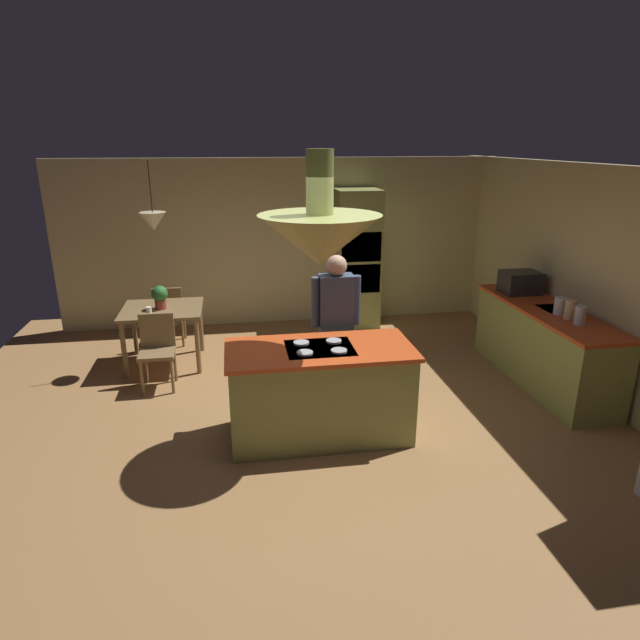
{
  "coord_description": "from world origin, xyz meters",
  "views": [
    {
      "loc": [
        -0.76,
        -4.88,
        2.8
      ],
      "look_at": [
        0.1,
        0.4,
        1.0
      ],
      "focal_mm": 30.21,
      "sensor_mm": 36.0,
      "label": 1
    }
  ],
  "objects_px": {
    "kitchen_island": "(320,392)",
    "canister_tea": "(560,306)",
    "dining_table": "(163,316)",
    "potted_plant_on_table": "(160,296)",
    "cup_on_table": "(149,311)",
    "canister_flour": "(580,315)",
    "microwave_on_counter": "(520,282)",
    "oven_tower": "(357,259)",
    "person_at_island": "(336,320)",
    "chair_by_back_wall": "(169,312)",
    "chair_facing_island": "(157,346)",
    "canister_sugar": "(570,310)"
  },
  "relations": [
    {
      "from": "potted_plant_on_table",
      "to": "cup_on_table",
      "type": "distance_m",
      "value": 0.26
    },
    {
      "from": "oven_tower",
      "to": "potted_plant_on_table",
      "type": "distance_m",
      "value": 3.04
    },
    {
      "from": "canister_flour",
      "to": "oven_tower",
      "type": "bearing_deg",
      "value": 119.99
    },
    {
      "from": "chair_by_back_wall",
      "to": "kitchen_island",
      "type": "bearing_deg",
      "value": 121.52
    },
    {
      "from": "dining_table",
      "to": "person_at_island",
      "type": "bearing_deg",
      "value": -35.24
    },
    {
      "from": "chair_facing_island",
      "to": "canister_sugar",
      "type": "xyz_separation_m",
      "value": [
        4.54,
        -1.02,
        0.53
      ]
    },
    {
      "from": "chair_by_back_wall",
      "to": "microwave_on_counter",
      "type": "distance_m",
      "value": 4.75
    },
    {
      "from": "oven_tower",
      "to": "canister_flour",
      "type": "distance_m",
      "value": 3.48
    },
    {
      "from": "kitchen_island",
      "to": "microwave_on_counter",
      "type": "xyz_separation_m",
      "value": [
        2.84,
        1.49,
        0.6
      ]
    },
    {
      "from": "person_at_island",
      "to": "canister_tea",
      "type": "bearing_deg",
      "value": -2.4
    },
    {
      "from": "potted_plant_on_table",
      "to": "microwave_on_counter",
      "type": "xyz_separation_m",
      "value": [
        4.55,
        -0.59,
        0.14
      ]
    },
    {
      "from": "canister_sugar",
      "to": "kitchen_island",
      "type": "bearing_deg",
      "value": -171.82
    },
    {
      "from": "cup_on_table",
      "to": "microwave_on_counter",
      "type": "relative_size",
      "value": 0.2
    },
    {
      "from": "cup_on_table",
      "to": "person_at_island",
      "type": "bearing_deg",
      "value": -29.13
    },
    {
      "from": "kitchen_island",
      "to": "dining_table",
      "type": "relative_size",
      "value": 1.79
    },
    {
      "from": "kitchen_island",
      "to": "person_at_island",
      "type": "distance_m",
      "value": 0.9
    },
    {
      "from": "dining_table",
      "to": "microwave_on_counter",
      "type": "height_order",
      "value": "microwave_on_counter"
    },
    {
      "from": "potted_plant_on_table",
      "to": "canister_sugar",
      "type": "xyz_separation_m",
      "value": [
        4.55,
        -1.67,
        0.11
      ]
    },
    {
      "from": "oven_tower",
      "to": "cup_on_table",
      "type": "height_order",
      "value": "oven_tower"
    },
    {
      "from": "canister_flour",
      "to": "chair_facing_island",
      "type": "bearing_deg",
      "value": 165.2
    },
    {
      "from": "dining_table",
      "to": "chair_by_back_wall",
      "type": "distance_m",
      "value": 0.69
    },
    {
      "from": "chair_by_back_wall",
      "to": "canister_flour",
      "type": "xyz_separation_m",
      "value": [
        4.54,
        -2.54,
        0.52
      ]
    },
    {
      "from": "person_at_island",
      "to": "microwave_on_counter",
      "type": "relative_size",
      "value": 3.62
    },
    {
      "from": "kitchen_island",
      "to": "oven_tower",
      "type": "distance_m",
      "value": 3.47
    },
    {
      "from": "oven_tower",
      "to": "canister_tea",
      "type": "bearing_deg",
      "value": -56.76
    },
    {
      "from": "potted_plant_on_table",
      "to": "canister_flour",
      "type": "bearing_deg",
      "value": -22.1
    },
    {
      "from": "person_at_island",
      "to": "canister_tea",
      "type": "xyz_separation_m",
      "value": [
        2.55,
        -0.11,
        0.07
      ]
    },
    {
      "from": "chair_by_back_wall",
      "to": "potted_plant_on_table",
      "type": "relative_size",
      "value": 2.9
    },
    {
      "from": "chair_facing_island",
      "to": "chair_by_back_wall",
      "type": "height_order",
      "value": "same"
    },
    {
      "from": "person_at_island",
      "to": "cup_on_table",
      "type": "relative_size",
      "value": 18.51
    },
    {
      "from": "potted_plant_on_table",
      "to": "dining_table",
      "type": "bearing_deg",
      "value": 73.82
    },
    {
      "from": "kitchen_island",
      "to": "dining_table",
      "type": "bearing_deg",
      "value": 128.99
    },
    {
      "from": "kitchen_island",
      "to": "oven_tower",
      "type": "height_order",
      "value": "oven_tower"
    },
    {
      "from": "kitchen_island",
      "to": "canister_tea",
      "type": "height_order",
      "value": "canister_tea"
    },
    {
      "from": "dining_table",
      "to": "chair_by_back_wall",
      "type": "xyz_separation_m",
      "value": [
        0.0,
        0.67,
        -0.15
      ]
    },
    {
      "from": "kitchen_island",
      "to": "canister_tea",
      "type": "distance_m",
      "value": 2.95
    },
    {
      "from": "microwave_on_counter",
      "to": "chair_by_back_wall",
      "type": "bearing_deg",
      "value": 164.18
    },
    {
      "from": "oven_tower",
      "to": "canister_tea",
      "type": "height_order",
      "value": "oven_tower"
    },
    {
      "from": "oven_tower",
      "to": "person_at_island",
      "type": "bearing_deg",
      "value": -107.66
    },
    {
      "from": "kitchen_island",
      "to": "cup_on_table",
      "type": "distance_m",
      "value": 2.64
    },
    {
      "from": "oven_tower",
      "to": "microwave_on_counter",
      "type": "bearing_deg",
      "value": -45.28
    },
    {
      "from": "person_at_island",
      "to": "microwave_on_counter",
      "type": "bearing_deg",
      "value": 17.22
    },
    {
      "from": "canister_tea",
      "to": "cup_on_table",
      "type": "bearing_deg",
      "value": 164.59
    },
    {
      "from": "chair_facing_island",
      "to": "canister_flour",
      "type": "distance_m",
      "value": 4.72
    },
    {
      "from": "person_at_island",
      "to": "chair_by_back_wall",
      "type": "height_order",
      "value": "person_at_island"
    },
    {
      "from": "dining_table",
      "to": "microwave_on_counter",
      "type": "bearing_deg",
      "value": -7.7
    },
    {
      "from": "cup_on_table",
      "to": "canister_flour",
      "type": "height_order",
      "value": "canister_flour"
    },
    {
      "from": "dining_table",
      "to": "microwave_on_counter",
      "type": "relative_size",
      "value": 2.17
    },
    {
      "from": "kitchen_island",
      "to": "canister_tea",
      "type": "relative_size",
      "value": 9.26
    },
    {
      "from": "person_at_island",
      "to": "potted_plant_on_table",
      "type": "relative_size",
      "value": 5.55
    }
  ]
}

